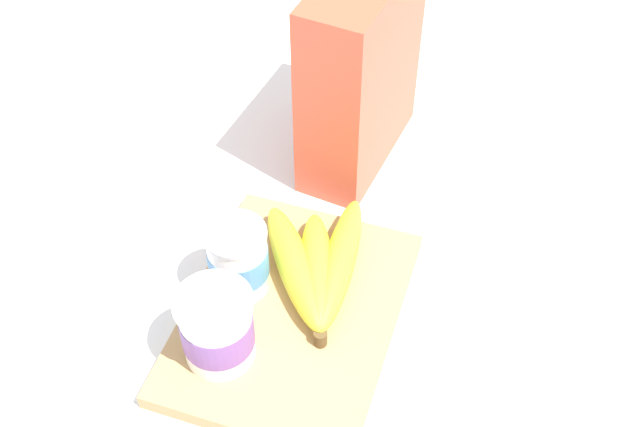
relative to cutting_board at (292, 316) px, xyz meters
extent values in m
plane|color=white|center=(0.00, 0.00, -0.01)|extent=(2.40, 2.40, 0.00)
cube|color=tan|center=(0.00, 0.00, 0.00)|extent=(0.28, 0.21, 0.02)
cube|color=#D85138|center=(0.27, 0.01, 0.12)|extent=(0.20, 0.10, 0.25)
cylinder|color=white|center=(-0.07, 0.05, 0.05)|extent=(0.07, 0.07, 0.08)
cylinder|color=#7A4C99|center=(-0.07, 0.05, 0.05)|extent=(0.07, 0.07, 0.04)
cylinder|color=silver|center=(-0.07, 0.05, 0.09)|extent=(0.08, 0.08, 0.00)
cylinder|color=white|center=(0.02, 0.06, 0.05)|extent=(0.06, 0.06, 0.08)
cylinder|color=#5193D1|center=(0.02, 0.06, 0.05)|extent=(0.06, 0.06, 0.04)
cylinder|color=silver|center=(0.02, 0.06, 0.09)|extent=(0.06, 0.06, 0.00)
ellipsoid|color=yellow|center=(0.06, -0.03, 0.03)|extent=(0.18, 0.05, 0.04)
ellipsoid|color=yellow|center=(0.04, -0.01, 0.03)|extent=(0.16, 0.09, 0.04)
ellipsoid|color=yellow|center=(0.04, 0.01, 0.03)|extent=(0.16, 0.13, 0.04)
cylinder|color=brown|center=(-0.03, -0.04, 0.02)|extent=(0.01, 0.01, 0.02)
camera|label=1|loc=(-0.45, -0.18, 0.69)|focal=44.90mm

